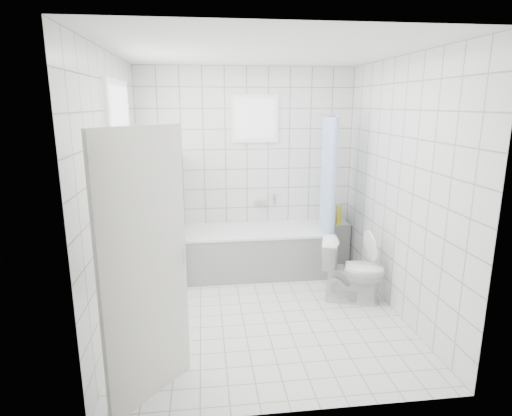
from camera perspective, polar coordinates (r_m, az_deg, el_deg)
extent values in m
plane|color=white|center=(4.63, 0.86, -13.78)|extent=(3.00, 3.00, 0.00)
plane|color=white|center=(4.13, 1.00, 20.18)|extent=(3.00, 3.00, 0.00)
cube|color=white|center=(5.65, -1.19, 5.22)|extent=(2.80, 0.02, 2.60)
cube|color=white|center=(2.76, 5.27, -4.01)|extent=(2.80, 0.02, 2.60)
cube|color=white|center=(4.23, -18.22, 1.63)|extent=(0.02, 3.00, 2.60)
cube|color=white|center=(4.59, 18.52, 2.52)|extent=(0.02, 3.00, 2.60)
cube|color=white|center=(4.46, -17.22, 6.22)|extent=(0.01, 0.90, 1.40)
cube|color=white|center=(5.56, -0.13, 11.81)|extent=(0.50, 0.01, 0.50)
cube|color=white|center=(4.60, -16.02, -2.91)|extent=(0.18, 1.02, 0.08)
cube|color=silver|center=(3.14, -14.50, -7.98)|extent=(0.54, 0.64, 2.00)
cube|color=white|center=(5.55, 0.09, -5.86)|extent=(1.84, 0.75, 0.55)
cube|color=white|center=(5.46, 0.10, -3.00)|extent=(1.86, 0.77, 0.03)
cube|color=white|center=(5.33, -10.50, -1.57)|extent=(0.15, 0.85, 1.50)
cube|color=white|center=(6.01, 10.26, -4.53)|extent=(0.40, 0.24, 0.55)
imported|color=white|center=(4.87, 12.81, -8.14)|extent=(0.78, 0.59, 0.70)
cylinder|color=silver|center=(5.38, 9.57, 12.10)|extent=(0.02, 0.80, 0.02)
cube|color=silver|center=(5.72, 0.67, 0.74)|extent=(0.18, 0.06, 0.06)
imported|color=silver|center=(4.64, -15.89, -0.20)|extent=(0.17, 0.17, 0.32)
imported|color=white|center=(4.56, -16.02, -1.37)|extent=(0.15, 0.15, 0.18)
imported|color=#E6599A|center=(4.19, -16.82, -2.14)|extent=(0.13, 0.13, 0.27)
imported|color=#348EED|center=(4.40, -16.35, -2.01)|extent=(0.10, 0.09, 0.17)
cylinder|color=yellow|center=(5.84, 10.97, -0.89)|extent=(0.06, 0.06, 0.27)
cylinder|color=red|center=(5.90, 9.81, -0.94)|extent=(0.06, 0.06, 0.23)
cylinder|color=#199749|center=(5.82, 9.97, -1.22)|extent=(0.06, 0.06, 0.21)
cylinder|color=blue|center=(5.94, 10.93, -0.78)|extent=(0.06, 0.06, 0.25)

